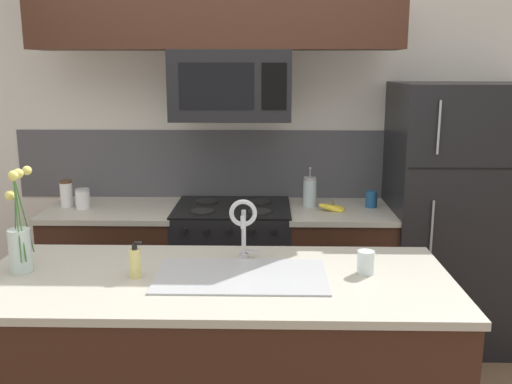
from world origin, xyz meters
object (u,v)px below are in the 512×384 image
Objects in this scene: storage_jar_tall at (66,193)px; french_press at (310,192)px; stove_range at (233,272)px; refrigerator at (455,216)px; storage_jar_medium at (83,199)px; coffee_tin at (371,199)px; sink_faucet at (243,221)px; drinking_glass at (366,262)px; microwave at (231,85)px; dish_soap_bottle at (135,263)px; banana_bunch at (332,208)px; flower_vase at (20,244)px.

french_press is at bearing 1.21° from storage_jar_tall.
refrigerator is (1.47, 0.02, 0.40)m from stove_range.
refrigerator is 2.46m from storage_jar_medium.
coffee_tin is (-0.55, 0.03, 0.10)m from refrigerator.
drinking_glass is at bearing -16.54° from sink_faucet.
microwave is 1.19m from coffee_tin.
storage_jar_tall is 1.62× the size of coffee_tin.
storage_jar_tall is 0.58× the size of sink_faucet.
french_press is 1.58m from dish_soap_bottle.
storage_jar_medium is (-0.98, -0.03, 0.51)m from stove_range.
refrigerator is 9.67× the size of storage_jar_tall.
drinking_glass is (0.03, -1.14, 0.03)m from banana_bunch.
banana_bunch is 0.62× the size of sink_faucet.
french_press is (0.51, 0.06, 0.55)m from stove_range.
french_press reaches higher than storage_jar_tall.
storage_jar_medium is 1.19× the size of coffee_tin.
banana_bunch is 1.57m from dish_soap_bottle.
banana_bunch is at bearing -2.79° from storage_jar_tall.
banana_bunch reaches higher than stove_range.
french_press reaches higher than dish_soap_bottle.
microwave reaches higher than storage_jar_tall.
microwave reaches higher than drinking_glass.
storage_jar_tall reaches higher than banana_bunch.
microwave is at bearing -89.84° from stove_range.
coffee_tin reaches higher than banana_bunch.
refrigerator is (1.47, 0.04, -0.85)m from microwave.
storage_jar_tall is 2.16m from drinking_glass.
storage_jar_tall reaches higher than drinking_glass.
french_press is 1.27m from drinking_glass.
stove_range is 7.09× the size of storage_jar_medium.
microwave is at bearing -171.01° from french_press.
drinking_glass is (-0.24, -1.25, -0.00)m from coffee_tin.
flower_vase is (-1.81, -1.26, 0.07)m from coffee_tin.
coffee_tin is at bearing 34.84° from flower_vase.
sink_faucet is at bearing -109.79° from french_press.
drinking_glass is (0.68, -1.20, 0.50)m from stove_range.
french_press is 1.62× the size of dish_soap_bottle.
microwave is 1.01m from banana_bunch.
refrigerator is 0.83m from banana_bunch.
dish_soap_bottle is at bearing -6.49° from flower_vase.
dish_soap_bottle reaches higher than drinking_glass.
storage_jar_medium is at bearing 137.61° from sink_faucet.
drinking_glass is (1.03, 0.07, -0.02)m from dish_soap_bottle.
stove_range is 1.46m from drinking_glass.
storage_jar_medium reaches higher than banana_bunch.
flower_vase reaches higher than sink_faucet.
refrigerator reaches higher than french_press.
sink_faucet is at bearing -83.29° from microwave.
storage_jar_medium is 0.43× the size of sink_faucet.
storage_jar_medium is at bearing 94.81° from flower_vase.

